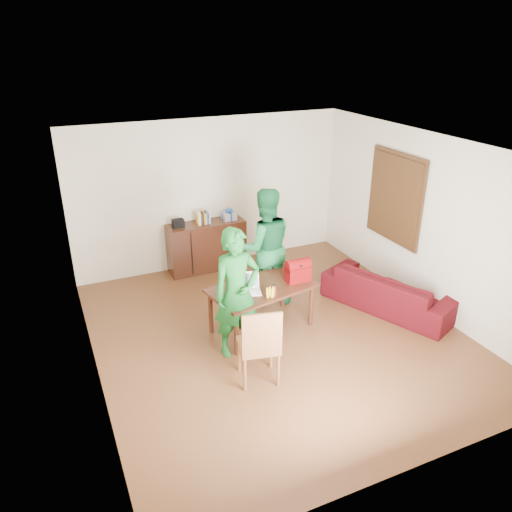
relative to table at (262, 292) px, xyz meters
name	(u,v)px	position (x,y,z in m)	size (l,w,h in m)	color
room	(275,248)	(0.15, -0.11, 0.70)	(5.20, 5.70, 2.90)	#402610
table	(262,292)	(0.00, 0.00, 0.00)	(1.61, 1.10, 0.69)	black
chair	(259,359)	(-0.53, -1.07, -0.30)	(0.57, 0.55, 1.06)	brown
person_near	(237,293)	(-0.53, -0.38, 0.28)	(0.65, 0.43, 1.79)	#145E21
person_far	(265,247)	(0.39, 0.74, 0.34)	(0.92, 0.72, 1.90)	#166534
laptop	(248,290)	(-0.24, -0.09, 0.13)	(0.39, 0.32, 0.24)	white
bananas	(270,296)	(-0.03, -0.35, 0.12)	(0.17, 0.11, 0.06)	gold
bottle	(274,290)	(0.04, -0.32, 0.17)	(0.06, 0.06, 0.18)	#541C13
red_bag	(298,272)	(0.56, -0.03, 0.21)	(0.36, 0.21, 0.26)	#720708
sofa	(389,291)	(2.09, -0.26, -0.31)	(2.06, 0.81, 0.60)	#38070B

